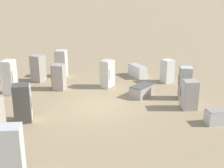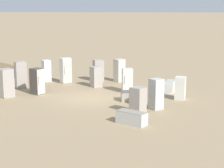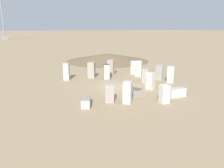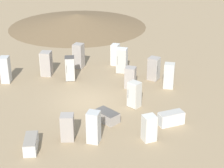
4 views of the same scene
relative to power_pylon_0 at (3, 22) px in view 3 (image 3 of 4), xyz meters
The scene contains 19 objects.
ground_plane 110.65m from the power_pylon_0, 87.90° to the right, with size 1000.00×1000.00×0.00m, color #9E8460.
dirt_mound 94.78m from the power_pylon_0, 83.15° to the right, with size 14.64×14.64×1.35m.
power_pylon_0 is the anchor object (origin of this frame).
discarded_fridge_0 115.67m from the power_pylon_0, 86.60° to the right, with size 1.54×0.83×0.76m.
discarded_fridge_1 106.83m from the power_pylon_0, 87.54° to the right, with size 0.92×0.98×1.74m.
discarded_fridge_2 112.73m from the power_pylon_0, 86.82° to the right, with size 0.79×0.84×1.65m.
discarded_fridge_3 105.03m from the power_pylon_0, 86.62° to the right, with size 1.01×1.02×1.91m.
discarded_fridge_4 107.82m from the power_pylon_0, 85.48° to the right, with size 0.95×0.95×1.94m.
discarded_fridge_5 116.24m from the power_pylon_0, 87.62° to the right, with size 0.78×0.70×1.44m.
discarded_fridge_6 113.85m from the power_pylon_0, 90.44° to the right, with size 1.23×1.65×0.66m.
discarded_fridge_7 104.79m from the power_pylon_0, 89.74° to the right, with size 0.91×0.97×1.90m.
discarded_fridge_8 110.17m from the power_pylon_0, 84.89° to the right, with size 0.97×0.99×1.67m.
discarded_fridge_9 111.83m from the power_pylon_0, 84.93° to the right, with size 0.97×0.97×1.76m.
discarded_fridge_10 113.36m from the power_pylon_0, 88.03° to the right, with size 1.11×1.58×0.61m.
discarded_fridge_11 113.90m from the power_pylon_0, 89.43° to the right, with size 0.94×0.96×1.45m.
discarded_fridge_12 105.15m from the power_pylon_0, 88.13° to the right, with size 1.08×1.08×1.83m.
discarded_fridge_13 110.33m from the power_pylon_0, 86.05° to the right, with size 0.98×0.98×1.49m.
discarded_fridge_14 106.12m from the power_pylon_0, 85.14° to the right, with size 0.93×0.91×1.67m.
discarded_fridge_15 114.81m from the power_pylon_0, 88.89° to the right, with size 0.91×0.91×1.75m.
Camera 3 is at (-10.69, -17.96, 5.72)m, focal length 35.00 mm.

